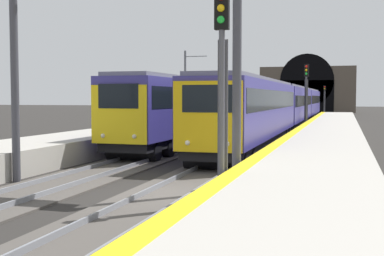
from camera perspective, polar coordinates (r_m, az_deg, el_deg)
ground_plane at (r=16.16m, az=-2.10°, el=-7.33°), size 320.00×320.00×0.00m
platform_right at (r=15.29m, az=12.46°, el=-6.06°), size 112.00×3.99×1.03m
platform_right_edge_strip at (r=15.43m, az=6.00°, el=-3.96°), size 112.00×0.50×0.01m
track_main_line at (r=16.15m, az=-2.10°, el=-7.19°), size 160.00×3.02×0.21m
track_adjacent_line at (r=17.95m, az=-15.21°, el=-6.23°), size 160.00×3.09×0.21m
train_main_approaching at (r=49.59m, az=10.61°, el=2.53°), size 60.55×2.88×4.04m
train_adjacent_platform at (r=42.57m, az=3.80°, el=2.58°), size 41.45×3.17×4.15m
railway_signal_near at (r=13.92m, az=3.29°, el=5.43°), size 0.39×0.38×5.84m
railway_signal_mid at (r=44.87m, az=12.43°, el=3.92°), size 0.39×0.38×5.78m
railway_signal_far at (r=85.62m, az=14.35°, el=3.20°), size 0.39×0.38×4.85m
overhead_signal_gantry at (r=17.54m, az=-8.13°, el=11.82°), size 0.70×8.23×7.50m
tunnel_portal at (r=104.18m, az=12.52°, el=4.16°), size 2.49×18.32×11.41m
catenary_mast_near at (r=53.27m, az=-0.71°, el=4.47°), size 0.22×2.41×7.75m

